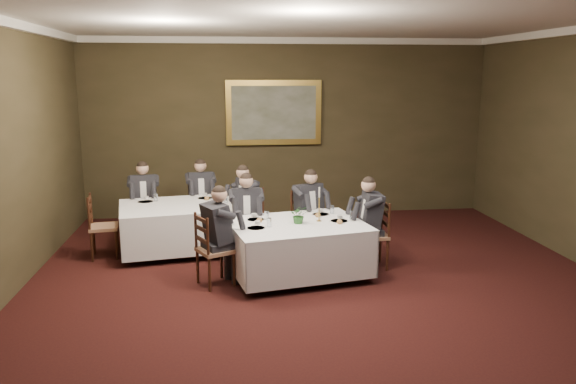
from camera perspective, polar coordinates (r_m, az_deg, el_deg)
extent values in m
plane|color=black|center=(6.85, 4.82, -12.28)|extent=(10.00, 10.00, 0.00)
cube|color=silver|center=(6.30, 5.40, 18.21)|extent=(8.00, 10.00, 0.10)
cube|color=#342D1A|center=(11.25, -0.07, 6.49)|extent=(8.00, 0.10, 3.50)
cube|color=white|center=(11.17, -0.04, 15.13)|extent=(8.00, 0.10, 0.12)
cube|color=black|center=(7.84, 0.96, -3.44)|extent=(2.00, 1.66, 0.04)
cube|color=white|center=(7.84, 0.96, -3.26)|extent=(2.07, 1.73, 0.02)
cube|color=white|center=(7.93, 0.95, -5.56)|extent=(2.10, 1.75, 0.65)
cube|color=black|center=(9.12, -11.13, -1.49)|extent=(1.93, 1.57, 0.04)
cube|color=white|center=(9.11, -11.14, -1.34)|extent=(2.00, 1.64, 0.02)
cube|color=white|center=(9.19, -11.06, -3.34)|extent=(2.02, 1.66, 0.65)
cube|color=#8D6447|center=(8.65, -4.22, -3.70)|extent=(0.45, 0.43, 0.05)
cube|color=black|center=(8.77, -4.33, -1.83)|extent=(0.38, 0.04, 0.54)
cube|color=black|center=(8.55, -4.26, -1.28)|extent=(0.43, 0.32, 0.55)
sphere|color=tan|center=(8.48, -4.30, 1.22)|extent=(0.22, 0.22, 0.21)
cube|color=#8D6447|center=(8.93, 2.02, -3.18)|extent=(0.57, 0.56, 0.05)
cube|color=black|center=(9.03, 1.41, -1.40)|extent=(0.36, 0.17, 0.54)
cube|color=black|center=(8.84, 2.04, -0.83)|extent=(0.51, 0.45, 0.55)
sphere|color=tan|center=(8.76, 2.06, 1.60)|extent=(0.27, 0.27, 0.21)
cube|color=#8D6447|center=(7.63, -7.40, -5.89)|extent=(0.57, 0.58, 0.05)
cube|color=black|center=(7.48, -8.76, -4.33)|extent=(0.20, 0.35, 0.54)
cube|color=black|center=(7.53, -7.48, -3.17)|extent=(0.46, 0.51, 0.55)
sphere|color=tan|center=(7.44, -7.55, -0.34)|extent=(0.28, 0.28, 0.21)
cube|color=#8D6447|center=(8.35, 8.56, -4.37)|extent=(0.42, 0.44, 0.05)
cube|color=black|center=(8.33, 9.87, -2.70)|extent=(0.03, 0.38, 0.54)
cube|color=black|center=(8.25, 8.64, -1.87)|extent=(0.31, 0.42, 0.55)
sphere|color=tan|center=(8.17, 8.72, 0.72)|extent=(0.21, 0.21, 0.21)
cube|color=#8D6447|center=(10.04, -14.34, -1.85)|extent=(0.48, 0.46, 0.05)
cube|color=black|center=(10.17, -14.37, -0.26)|extent=(0.38, 0.06, 0.54)
cube|color=black|center=(9.96, -14.45, 0.25)|extent=(0.45, 0.35, 0.55)
sphere|color=tan|center=(9.90, -14.56, 2.40)|extent=(0.23, 0.23, 0.21)
cube|color=#8D6447|center=(10.11, -8.81, -1.52)|extent=(0.49, 0.48, 0.05)
cube|color=black|center=(10.25, -8.96, 0.05)|extent=(0.38, 0.08, 0.54)
cube|color=black|center=(10.03, -8.88, 0.56)|extent=(0.46, 0.37, 0.55)
sphere|color=tan|center=(9.97, -8.94, 2.71)|extent=(0.24, 0.24, 0.21)
cube|color=#8D6447|center=(9.33, -4.10, -2.53)|extent=(0.56, 0.57, 0.05)
cube|color=black|center=(9.36, -3.07, -0.94)|extent=(0.17, 0.36, 0.54)
cube|color=black|center=(9.25, -4.13, -0.28)|extent=(0.45, 0.51, 0.55)
sphere|color=tan|center=(9.18, -4.17, 2.04)|extent=(0.27, 0.27, 0.21)
cube|color=#8D6447|center=(9.15, -18.19, -3.40)|extent=(0.47, 0.49, 0.05)
cube|color=black|center=(9.11, -19.48, -1.96)|extent=(0.08, 0.38, 0.54)
imported|color=#2D5926|center=(7.80, 1.13, -2.25)|extent=(0.25, 0.21, 0.26)
cylinder|color=#AF8A35|center=(7.96, 3.17, -2.89)|extent=(0.07, 0.07, 0.02)
cylinder|color=#AF8A35|center=(7.91, 3.18, -1.63)|extent=(0.02, 0.02, 0.34)
cylinder|color=white|center=(7.86, 3.20, 0.08)|extent=(0.02, 0.02, 0.15)
cylinder|color=white|center=(8.05, -3.31, -2.74)|extent=(0.25, 0.25, 0.01)
cylinder|color=white|center=(8.19, -3.37, -2.32)|extent=(0.08, 0.08, 0.05)
cylinder|color=white|center=(8.05, -2.10, -2.27)|extent=(0.06, 0.06, 0.14)
cylinder|color=white|center=(9.45, -14.30, -0.91)|extent=(0.25, 0.25, 0.01)
cylinder|color=white|center=(9.59, -14.19, -0.58)|extent=(0.08, 0.08, 0.05)
cylinder|color=white|center=(9.41, -13.30, -0.51)|extent=(0.06, 0.06, 0.14)
cube|color=gold|center=(11.13, -1.46, 8.06)|extent=(1.88, 0.08, 1.26)
cube|color=#4D5035|center=(11.09, -1.44, 8.05)|extent=(1.66, 0.01, 1.04)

